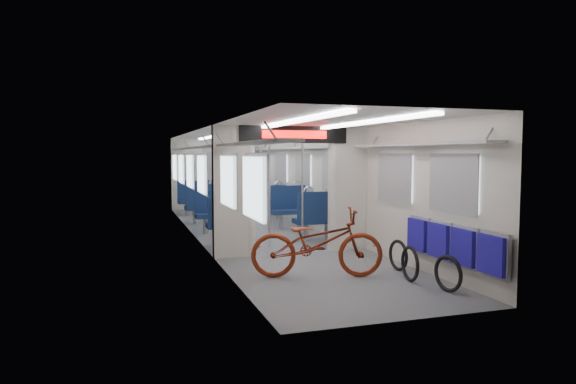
% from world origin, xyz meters
% --- Properties ---
extents(carriage, '(12.00, 12.02, 2.31)m').
position_xyz_m(carriage, '(0.00, -0.27, 1.50)').
color(carriage, '#515456').
rests_on(carriage, ground).
extents(bicycle, '(2.04, 1.17, 1.02)m').
position_xyz_m(bicycle, '(-0.23, -3.86, 0.51)').
color(bicycle, maroon).
rests_on(bicycle, ground).
extents(flip_bench, '(0.12, 2.15, 0.56)m').
position_xyz_m(flip_bench, '(1.35, -4.87, 0.58)').
color(flip_bench, gray).
rests_on(flip_bench, carriage).
extents(bike_hoop_a, '(0.13, 0.50, 0.49)m').
position_xyz_m(bike_hoop_a, '(1.10, -5.15, 0.22)').
color(bike_hoop_a, black).
rests_on(bike_hoop_a, ground).
extents(bike_hoop_b, '(0.09, 0.52, 0.51)m').
position_xyz_m(bike_hoop_b, '(0.92, -4.51, 0.23)').
color(bike_hoop_b, black).
rests_on(bike_hoop_b, ground).
extents(bike_hoop_c, '(0.09, 0.49, 0.49)m').
position_xyz_m(bike_hoop_c, '(1.11, -3.86, 0.22)').
color(bike_hoop_c, black).
rests_on(bike_hoop_c, ground).
extents(seat_bay_near_left, '(0.90, 2.02, 1.08)m').
position_xyz_m(seat_bay_near_left, '(-0.93, -0.04, 0.54)').
color(seat_bay_near_left, '#0E1D40').
rests_on(seat_bay_near_left, ground).
extents(seat_bay_near_right, '(0.94, 2.23, 1.15)m').
position_xyz_m(seat_bay_near_right, '(0.93, 0.13, 0.56)').
color(seat_bay_near_right, '#0E1D40').
rests_on(seat_bay_near_right, ground).
extents(seat_bay_far_left, '(0.94, 2.23, 1.15)m').
position_xyz_m(seat_bay_far_left, '(-0.93, 3.51, 0.56)').
color(seat_bay_far_left, '#0E1D40').
rests_on(seat_bay_far_left, ground).
extents(seat_bay_far_right, '(0.88, 1.93, 1.06)m').
position_xyz_m(seat_bay_far_right, '(0.93, 3.67, 0.52)').
color(seat_bay_far_right, '#0E1D40').
rests_on(seat_bay_far_right, ground).
extents(stanchion_near_left, '(0.05, 0.05, 2.30)m').
position_xyz_m(stanchion_near_left, '(-0.25, -1.33, 1.15)').
color(stanchion_near_left, silver).
rests_on(stanchion_near_left, ground).
extents(stanchion_near_right, '(0.04, 0.04, 2.30)m').
position_xyz_m(stanchion_near_right, '(0.37, -1.50, 1.15)').
color(stanchion_near_right, silver).
rests_on(stanchion_near_right, ground).
extents(stanchion_far_left, '(0.04, 0.04, 2.30)m').
position_xyz_m(stanchion_far_left, '(-0.31, 1.79, 1.15)').
color(stanchion_far_left, silver).
rests_on(stanchion_far_left, ground).
extents(stanchion_far_right, '(0.04, 0.04, 2.30)m').
position_xyz_m(stanchion_far_right, '(0.41, 1.78, 1.15)').
color(stanchion_far_right, silver).
rests_on(stanchion_far_right, ground).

